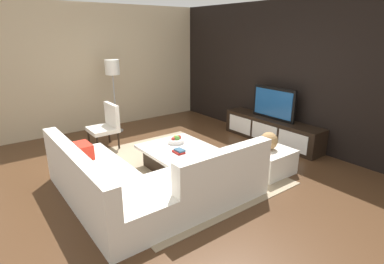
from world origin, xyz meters
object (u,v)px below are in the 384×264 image
(coffee_table, at_px, (177,157))
(decorative_ball, at_px, (269,141))
(accent_chair_near, at_px, (107,123))
(media_console, at_px, (271,130))
(sectional_couch, at_px, (144,183))
(book_stack, at_px, (179,151))
(television, at_px, (274,103))
(ottoman, at_px, (267,160))
(floor_lamp, at_px, (112,72))
(fruit_bowl, at_px, (176,140))

(coffee_table, xyz_separation_m, decorative_ball, (1.00, 1.09, 0.34))
(accent_chair_near, bearing_deg, media_console, 68.33)
(sectional_couch, bearing_deg, decorative_ball, 79.34)
(media_console, height_order, sectional_couch, sectional_couch)
(sectional_couch, distance_m, book_stack, 0.94)
(television, distance_m, ottoman, 1.63)
(accent_chair_near, bearing_deg, floor_lamp, 157.10)
(television, distance_m, decorative_ball, 1.53)
(television, bearing_deg, coffee_table, -92.49)
(television, height_order, fruit_bowl, television)
(decorative_ball, bearing_deg, television, 126.72)
(coffee_table, relative_size, book_stack, 5.48)
(fruit_bowl, relative_size, book_stack, 1.43)
(sectional_couch, height_order, ottoman, sectional_couch)
(coffee_table, bearing_deg, sectional_couch, -57.72)
(accent_chair_near, distance_m, fruit_bowl, 1.61)
(sectional_couch, xyz_separation_m, coffee_table, (-0.61, 0.97, -0.08))
(book_stack, bearing_deg, floor_lamp, 176.92)
(accent_chair_near, distance_m, ottoman, 3.13)
(book_stack, bearing_deg, decorative_ball, 57.28)
(sectional_couch, height_order, floor_lamp, floor_lamp)
(accent_chair_near, xyz_separation_m, book_stack, (1.88, 0.41, -0.08))
(media_console, bearing_deg, decorative_ball, -53.27)
(floor_lamp, bearing_deg, ottoman, 16.84)
(television, bearing_deg, book_stack, -87.11)
(coffee_table, height_order, fruit_bowl, fruit_bowl)
(sectional_couch, distance_m, floor_lamp, 3.45)
(decorative_ball, bearing_deg, floor_lamp, -163.16)
(media_console, height_order, book_stack, media_console)
(ottoman, bearing_deg, floor_lamp, -163.16)
(floor_lamp, bearing_deg, coffee_table, -0.63)
(coffee_table, relative_size, ottoman, 1.54)
(book_stack, bearing_deg, accent_chair_near, -167.72)
(television, relative_size, book_stack, 5.16)
(sectional_couch, relative_size, floor_lamp, 1.46)
(coffee_table, xyz_separation_m, fruit_bowl, (-0.18, 0.10, 0.23))
(sectional_couch, distance_m, fruit_bowl, 1.34)
(fruit_bowl, relative_size, decorative_ball, 0.99)
(media_console, distance_m, fruit_bowl, 2.22)
(book_stack, bearing_deg, media_console, 92.89)
(sectional_couch, bearing_deg, book_stack, 114.66)
(floor_lamp, relative_size, ottoman, 2.32)
(ottoman, xyz_separation_m, book_stack, (-0.78, -1.21, 0.21))
(television, height_order, coffee_table, television)
(fruit_bowl, bearing_deg, decorative_ball, 39.97)
(television, height_order, sectional_couch, television)
(fruit_bowl, height_order, decorative_ball, decorative_ball)
(television, bearing_deg, fruit_bowl, -97.25)
(television, bearing_deg, ottoman, -53.28)
(accent_chair_near, height_order, book_stack, accent_chair_near)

